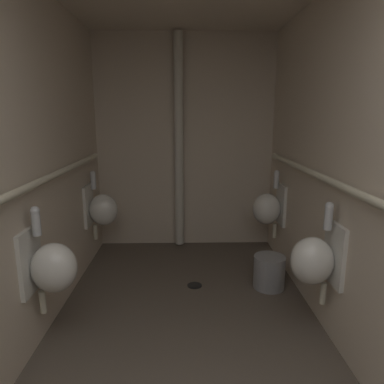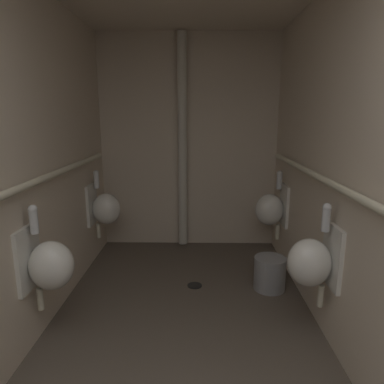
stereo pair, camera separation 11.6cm
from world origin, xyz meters
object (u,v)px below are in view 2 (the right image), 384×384
(urinal_right_mid, at_px, (313,261))
(standpipe_back_wall, at_px, (182,144))
(floor_drain, at_px, (195,285))
(waste_bin, at_px, (270,273))
(urinal_left_far, at_px, (104,208))
(urinal_right_far, at_px, (271,209))
(urinal_left_mid, at_px, (48,264))

(urinal_right_mid, relative_size, standpipe_back_wall, 0.31)
(floor_drain, bearing_deg, waste_bin, -3.40)
(urinal_left_far, bearing_deg, waste_bin, -20.06)
(standpipe_back_wall, height_order, floor_drain, standpipe_back_wall)
(floor_drain, distance_m, waste_bin, 0.72)
(standpipe_back_wall, bearing_deg, urinal_left_far, -150.39)
(urinal_right_far, xyz_separation_m, standpipe_back_wall, (-0.97, 0.48, 0.65))
(urinal_left_mid, bearing_deg, floor_drain, 40.99)
(urinal_right_mid, xyz_separation_m, standpipe_back_wall, (-0.97, 1.83, 0.65))
(waste_bin, bearing_deg, urinal_right_far, 78.83)
(urinal_left_mid, distance_m, floor_drain, 1.44)
(standpipe_back_wall, bearing_deg, waste_bin, -51.88)
(urinal_right_mid, height_order, floor_drain, urinal_right_mid)
(urinal_left_far, height_order, urinal_right_far, same)
(urinal_right_far, bearing_deg, urinal_right_mid, -90.00)
(urinal_left_mid, relative_size, standpipe_back_wall, 0.31)
(floor_drain, xyz_separation_m, waste_bin, (0.70, -0.04, 0.15))
(floor_drain, bearing_deg, urinal_left_far, 149.82)
(urinal_left_mid, xyz_separation_m, standpipe_back_wall, (0.83, 1.90, 0.65))
(urinal_left_far, bearing_deg, urinal_right_far, -0.09)
(urinal_left_far, distance_m, urinal_right_far, 1.81)
(standpipe_back_wall, distance_m, floor_drain, 1.64)
(urinal_right_far, height_order, floor_drain, urinal_right_far)
(urinal_left_mid, bearing_deg, waste_bin, 25.82)
(waste_bin, bearing_deg, standpipe_back_wall, 128.12)
(waste_bin, bearing_deg, urinal_left_mid, -154.18)
(urinal_left_far, bearing_deg, urinal_left_mid, -90.00)
(urinal_right_mid, bearing_deg, floor_drain, 136.32)
(urinal_right_far, xyz_separation_m, floor_drain, (-0.82, -0.57, -0.60))
(urinal_right_far, xyz_separation_m, waste_bin, (-0.12, -0.61, -0.45))
(standpipe_back_wall, bearing_deg, urinal_left_mid, -113.60)
(urinal_left_far, height_order, standpipe_back_wall, standpipe_back_wall)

